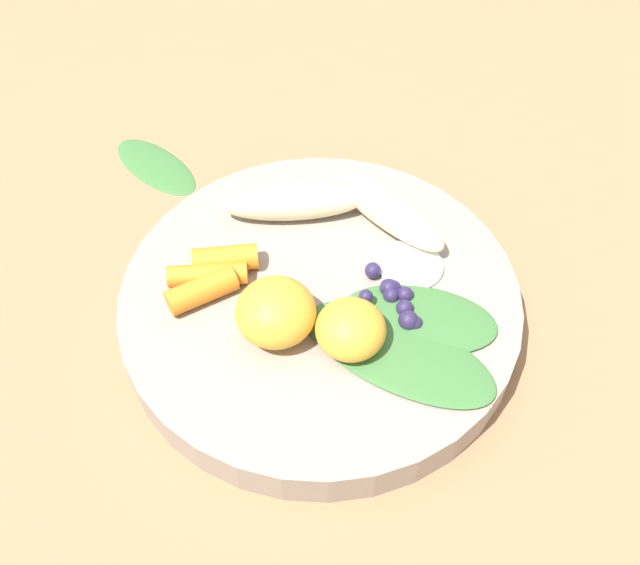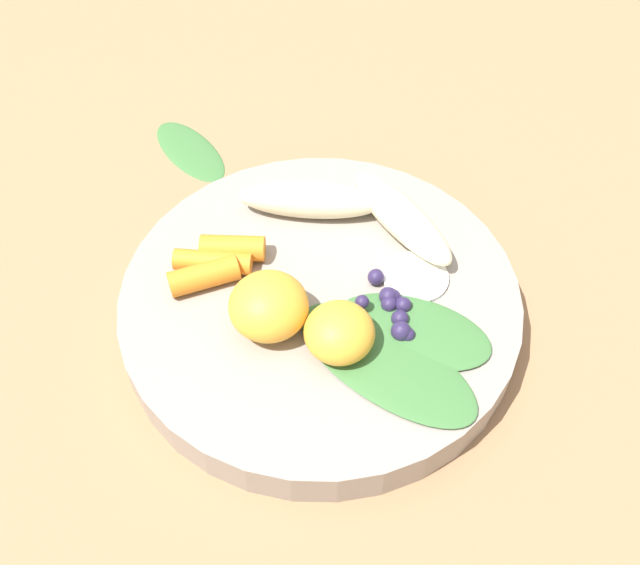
{
  "view_description": "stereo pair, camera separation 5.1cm",
  "coord_description": "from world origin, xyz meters",
  "px_view_note": "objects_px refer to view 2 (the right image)",
  "views": [
    {
      "loc": [
        0.26,
        -0.19,
        0.43
      ],
      "look_at": [
        0.0,
        0.0,
        0.04
      ],
      "focal_mm": 40.21,
      "sensor_mm": 36.0,
      "label": 1
    },
    {
      "loc": [
        0.29,
        -0.14,
        0.43
      ],
      "look_at": [
        0.0,
        0.0,
        0.04
      ],
      "focal_mm": 40.21,
      "sensor_mm": 36.0,
      "label": 2
    }
  ],
  "objects_px": {
    "bowl": "(320,304)",
    "banana_peeled_right": "(401,217)",
    "orange_segment_near": "(339,333)",
    "kale_leaf_stray": "(190,149)",
    "banana_peeled_left": "(310,200)"
  },
  "relations": [
    {
      "from": "orange_segment_near",
      "to": "bowl",
      "type": "bearing_deg",
      "value": 167.96
    },
    {
      "from": "bowl",
      "to": "banana_peeled_right",
      "type": "distance_m",
      "value": 0.09
    },
    {
      "from": "banana_peeled_right",
      "to": "kale_leaf_stray",
      "type": "bearing_deg",
      "value": 20.25
    },
    {
      "from": "bowl",
      "to": "orange_segment_near",
      "type": "bearing_deg",
      "value": -12.04
    },
    {
      "from": "bowl",
      "to": "banana_peeled_left",
      "type": "bearing_deg",
      "value": 158.88
    },
    {
      "from": "banana_peeled_right",
      "to": "kale_leaf_stray",
      "type": "xyz_separation_m",
      "value": [
        -0.2,
        -0.1,
        -0.04
      ]
    },
    {
      "from": "bowl",
      "to": "kale_leaf_stray",
      "type": "distance_m",
      "value": 0.22
    },
    {
      "from": "bowl",
      "to": "banana_peeled_right",
      "type": "xyz_separation_m",
      "value": [
        -0.03,
        0.08,
        0.03
      ]
    },
    {
      "from": "kale_leaf_stray",
      "to": "bowl",
      "type": "bearing_deg",
      "value": 175.38
    },
    {
      "from": "orange_segment_near",
      "to": "kale_leaf_stray",
      "type": "distance_m",
      "value": 0.28
    },
    {
      "from": "banana_peeled_right",
      "to": "kale_leaf_stray",
      "type": "height_order",
      "value": "banana_peeled_right"
    },
    {
      "from": "banana_peeled_left",
      "to": "bowl",
      "type": "bearing_deg",
      "value": 100.26
    },
    {
      "from": "orange_segment_near",
      "to": "kale_leaf_stray",
      "type": "relative_size",
      "value": 0.47
    },
    {
      "from": "bowl",
      "to": "banana_peeled_right",
      "type": "relative_size",
      "value": 2.58
    },
    {
      "from": "orange_segment_near",
      "to": "kale_leaf_stray",
      "type": "bearing_deg",
      "value": -177.65
    }
  ]
}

